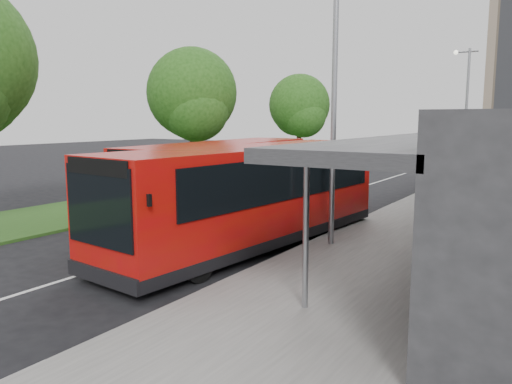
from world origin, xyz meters
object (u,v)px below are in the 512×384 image
at_px(bus_second, 223,178).
at_px(litter_bin, 426,201).
at_px(car_far, 446,150).
at_px(bollard, 465,176).
at_px(lamp_post_far, 465,105).
at_px(lamp_post_near, 332,89).
at_px(tree_mid, 193,99).
at_px(tree_far, 300,109).
at_px(car_near, 467,154).
at_px(bus_main, 252,196).

height_order(bus_second, litter_bin, bus_second).
bearing_deg(bus_second, car_far, 85.56).
xyz_separation_m(bus_second, bollard, (6.66, 13.66, -0.79)).
bearing_deg(lamp_post_far, lamp_post_near, -90.00).
bearing_deg(tree_mid, lamp_post_near, -32.36).
distance_m(tree_far, lamp_post_far, 11.17).
distance_m(tree_far, bollard, 13.01).
relative_size(lamp_post_near, car_far, 2.14).
relative_size(tree_far, lamp_post_near, 0.89).
bearing_deg(tree_mid, car_near, 72.75).
bearing_deg(car_far, car_near, -46.18).
height_order(bus_main, bollard, bus_main).
bearing_deg(bollard, car_near, 99.72).
relative_size(lamp_post_near, lamp_post_far, 1.00).
relative_size(lamp_post_near, car_near, 2.09).
height_order(lamp_post_far, bus_second, lamp_post_far).
bearing_deg(bollard, litter_bin, -88.55).
bearing_deg(litter_bin, car_near, 97.05).
bearing_deg(bollard, tree_mid, -143.17).
distance_m(lamp_post_near, bus_main, 3.91).
bearing_deg(car_near, bus_main, -109.10).
xyz_separation_m(bus_main, litter_bin, (3.21, 7.89, -0.98)).
distance_m(bus_main, litter_bin, 8.57).
relative_size(tree_mid, lamp_post_near, 0.95).
height_order(lamp_post_far, bus_main, lamp_post_far).
xyz_separation_m(lamp_post_near, bus_main, (-2.05, -1.08, -3.15)).
relative_size(tree_mid, lamp_post_far, 0.95).
bearing_deg(car_near, lamp_post_far, -100.84).
height_order(lamp_post_near, lamp_post_far, same).
xyz_separation_m(lamp_post_far, bus_main, (-2.05, -21.08, -3.15)).
height_order(tree_far, bus_main, tree_far).
relative_size(tree_far, litter_bin, 8.05).
distance_m(lamp_post_far, bus_main, 21.41).
distance_m(lamp_post_near, car_near, 35.62).
bearing_deg(lamp_post_far, bus_main, -95.54).
relative_size(bus_main, litter_bin, 12.49).
height_order(lamp_post_near, bus_main, lamp_post_near).
relative_size(lamp_post_far, bus_second, 0.76).
bearing_deg(bus_main, lamp_post_far, 89.73).
xyz_separation_m(lamp_post_far, litter_bin, (1.17, -13.19, -4.13)).
xyz_separation_m(lamp_post_near, car_near, (-2.36, 35.30, -4.07)).
xyz_separation_m(lamp_post_near, bus_second, (-5.73, 2.42, -3.20)).
relative_size(tree_far, car_far, 1.89).
bearing_deg(bollard, bus_second, -116.00).
bearing_deg(lamp_post_far, car_near, 98.75).
bearing_deg(bus_main, bus_second, 141.72).
bearing_deg(bus_main, lamp_post_near, 33.10).
xyz_separation_m(tree_mid, lamp_post_far, (11.13, 12.95, -0.17)).
distance_m(tree_mid, bollard, 15.64).
xyz_separation_m(bus_main, bus_second, (-3.68, 3.50, -0.06)).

